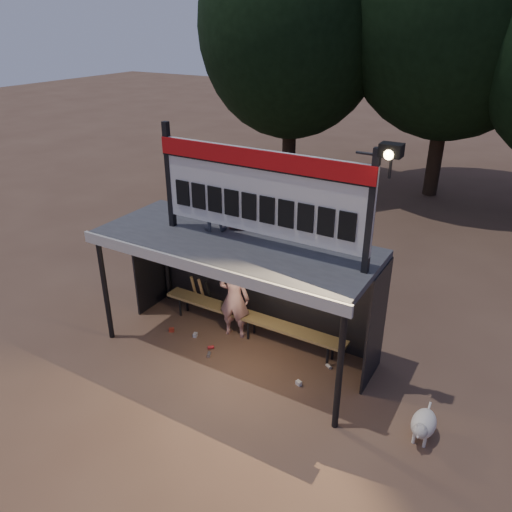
{
  "coord_description": "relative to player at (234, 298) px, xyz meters",
  "views": [
    {
      "loc": [
        4.32,
        -6.63,
        5.82
      ],
      "look_at": [
        0.2,
        0.4,
        1.9
      ],
      "focal_mm": 35.0,
      "sensor_mm": 36.0,
      "label": 1
    }
  ],
  "objects": [
    {
      "name": "tree_left",
      "position": [
        -3.68,
        9.56,
        4.67
      ],
      "size": [
        6.46,
        6.46,
        9.27
      ],
      "color": "black",
      "rests_on": "ground"
    },
    {
      "name": "player",
      "position": [
        0.0,
        0.0,
        0.0
      ],
      "size": [
        0.69,
        0.52,
        1.69
      ],
      "primitive_type": "imported",
      "rotation": [
        0.0,
        0.0,
        3.35
      ],
      "color": "silver",
      "rests_on": "ground"
    },
    {
      "name": "tree_mid",
      "position": [
        1.32,
        11.06,
        5.32
      ],
      "size": [
        7.22,
        7.22,
        10.36
      ],
      "color": "#312115",
      "rests_on": "ground"
    },
    {
      "name": "child_b",
      "position": [
        0.05,
        0.08,
        2.0
      ],
      "size": [
        0.54,
        0.37,
        1.05
      ],
      "primitive_type": "imported",
      "rotation": [
        0.0,
        0.0,
        3.21
      ],
      "color": "#A2191D",
      "rests_on": "dugout_shelter"
    },
    {
      "name": "ground",
      "position": [
        0.32,
        -0.44,
        -0.85
      ],
      "size": [
        80.0,
        80.0,
        0.0
      ],
      "primitive_type": "plane",
      "color": "brown",
      "rests_on": "ground"
    },
    {
      "name": "child_a",
      "position": [
        -0.3,
        -0.22,
        2.01
      ],
      "size": [
        0.65,
        0.61,
        1.07
      ],
      "primitive_type": "imported",
      "rotation": [
        0.0,
        0.0,
        3.66
      ],
      "color": "slate",
      "rests_on": "dugout_shelter"
    },
    {
      "name": "scoreboard_assembly",
      "position": [
        0.87,
        -0.45,
        2.48
      ],
      "size": [
        4.1,
        0.27,
        1.99
      ],
      "color": "black",
      "rests_on": "dugout_shelter"
    },
    {
      "name": "dog",
      "position": [
        3.95,
        -0.91,
        -0.57
      ],
      "size": [
        0.36,
        0.81,
        0.49
      ],
      "color": "white",
      "rests_on": "ground"
    },
    {
      "name": "dugout_shelter",
      "position": [
        0.32,
        -0.19,
        1.0
      ],
      "size": [
        5.1,
        2.08,
        2.32
      ],
      "color": "#3E3E40",
      "rests_on": "ground"
    },
    {
      "name": "bench",
      "position": [
        0.32,
        0.11,
        -0.41
      ],
      "size": [
        4.0,
        0.35,
        0.48
      ],
      "color": "olive",
      "rests_on": "ground"
    },
    {
      "name": "bats",
      "position": [
        -1.07,
        0.38,
        -0.42
      ],
      "size": [
        0.48,
        0.33,
        0.84
      ],
      "color": "olive",
      "rests_on": "ground"
    },
    {
      "name": "litter",
      "position": [
        0.3,
        -0.57,
        -0.81
      ],
      "size": [
        3.36,
        0.95,
        0.08
      ],
      "color": "#A12D1B",
      "rests_on": "ground"
    }
  ]
}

